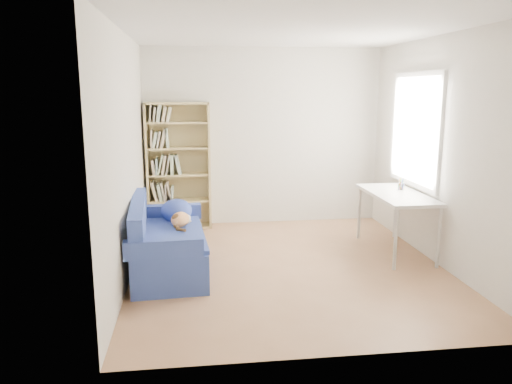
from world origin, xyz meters
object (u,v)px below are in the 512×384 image
Objects in this scene: bookshelf at (179,171)px; desk at (397,198)px; pen_cup at (401,185)px; sofa at (166,243)px.

desk is at bearing -29.15° from bookshelf.
bookshelf is 12.25× the size of pen_cup.
sofa is at bearing -93.98° from bookshelf.
sofa is 0.91× the size of bookshelf.
pen_cup is (0.13, 0.20, 0.12)m from desk.
bookshelf reaches higher than sofa.
pen_cup reaches higher than sofa.
desk is 0.27m from pen_cup.
pen_cup reaches higher than desk.
sofa reaches higher than desk.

